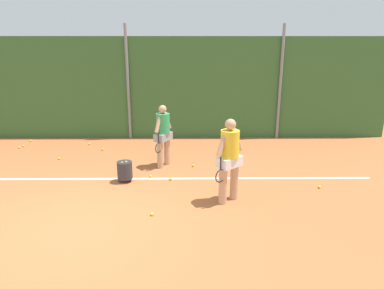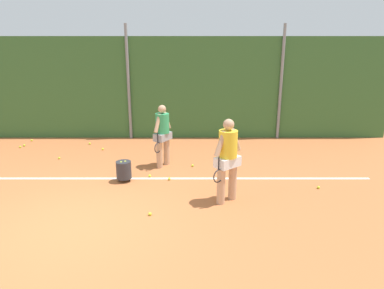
# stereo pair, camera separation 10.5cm
# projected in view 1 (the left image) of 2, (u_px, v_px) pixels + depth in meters

# --- Properties ---
(ground_plane) EXTENTS (27.41, 27.41, 0.00)m
(ground_plane) POSITION_uv_depth(u_px,v_px,m) (101.00, 187.00, 8.01)
(ground_plane) COLOR #B76638
(hedge_fence_backdrop) EXTENTS (17.82, 0.25, 3.43)m
(hedge_fence_backdrop) POSITION_uv_depth(u_px,v_px,m) (129.00, 89.00, 11.79)
(hedge_fence_backdrop) COLOR #386633
(hedge_fence_backdrop) RESTS_ON ground_plane
(fence_post_center) EXTENTS (0.10, 0.10, 3.82)m
(fence_post_center) POSITION_uv_depth(u_px,v_px,m) (128.00, 83.00, 11.57)
(fence_post_center) COLOR gray
(fence_post_center) RESTS_ON ground_plane
(fence_post_right) EXTENTS (0.10, 0.10, 3.82)m
(fence_post_right) POSITION_uv_depth(u_px,v_px,m) (280.00, 83.00, 11.62)
(fence_post_right) COLOR gray
(fence_post_right) RESTS_ON ground_plane
(court_baseline_paint) EXTENTS (13.02, 0.10, 0.01)m
(court_baseline_paint) POSITION_uv_depth(u_px,v_px,m) (106.00, 179.00, 8.46)
(court_baseline_paint) COLOR white
(court_baseline_paint) RESTS_ON ground_plane
(player_foreground_near) EXTENTS (0.61, 0.62, 1.77)m
(player_foreground_near) POSITION_uv_depth(u_px,v_px,m) (229.00, 156.00, 7.00)
(player_foreground_near) COLOR tan
(player_foreground_near) RESTS_ON ground_plane
(player_midcourt) EXTENTS (0.50, 0.71, 1.67)m
(player_midcourt) POSITION_uv_depth(u_px,v_px,m) (163.00, 133.00, 9.09)
(player_midcourt) COLOR tan
(player_midcourt) RESTS_ON ground_plane
(ball_hopper) EXTENTS (0.36, 0.36, 0.51)m
(ball_hopper) POSITION_uv_depth(u_px,v_px,m) (125.00, 170.00, 8.22)
(ball_hopper) COLOR #2D2D33
(ball_hopper) RESTS_ON ground_plane
(tennis_ball_1) EXTENTS (0.07, 0.07, 0.07)m
(tennis_ball_1) POSITION_uv_depth(u_px,v_px,m) (19.00, 147.00, 10.91)
(tennis_ball_1) COLOR #CCDB33
(tennis_ball_1) RESTS_ON ground_plane
(tennis_ball_3) EXTENTS (0.07, 0.07, 0.07)m
(tennis_ball_3) POSITION_uv_depth(u_px,v_px,m) (319.00, 187.00, 7.91)
(tennis_ball_3) COLOR #CCDB33
(tennis_ball_3) RESTS_ON ground_plane
(tennis_ball_4) EXTENTS (0.07, 0.07, 0.07)m
(tennis_ball_4) POSITION_uv_depth(u_px,v_px,m) (103.00, 149.00, 10.71)
(tennis_ball_4) COLOR #CCDB33
(tennis_ball_4) RESTS_ON ground_plane
(tennis_ball_5) EXTENTS (0.07, 0.07, 0.07)m
(tennis_ball_5) POSITION_uv_depth(u_px,v_px,m) (193.00, 166.00, 9.29)
(tennis_ball_5) COLOR #CCDB33
(tennis_ball_5) RESTS_ON ground_plane
(tennis_ball_7) EXTENTS (0.07, 0.07, 0.07)m
(tennis_ball_7) POSITION_uv_depth(u_px,v_px,m) (59.00, 158.00, 9.86)
(tennis_ball_7) COLOR #CCDB33
(tennis_ball_7) RESTS_ON ground_plane
(tennis_ball_8) EXTENTS (0.07, 0.07, 0.07)m
(tennis_ball_8) POSITION_uv_depth(u_px,v_px,m) (89.00, 144.00, 11.29)
(tennis_ball_8) COLOR #CCDB33
(tennis_ball_8) RESTS_ON ground_plane
(tennis_ball_9) EXTENTS (0.07, 0.07, 0.07)m
(tennis_ball_9) POSITION_uv_depth(u_px,v_px,m) (152.00, 214.00, 6.65)
(tennis_ball_9) COLOR #CCDB33
(tennis_ball_9) RESTS_ON ground_plane
(tennis_ball_10) EXTENTS (0.07, 0.07, 0.07)m
(tennis_ball_10) POSITION_uv_depth(u_px,v_px,m) (170.00, 179.00, 8.37)
(tennis_ball_10) COLOR #CCDB33
(tennis_ball_10) RESTS_ON ground_plane
(tennis_ball_11) EXTENTS (0.07, 0.07, 0.07)m
(tennis_ball_11) POSITION_uv_depth(u_px,v_px,m) (31.00, 141.00, 11.66)
(tennis_ball_11) COLOR #CCDB33
(tennis_ball_11) RESTS_ON ground_plane
(tennis_ball_12) EXTENTS (0.07, 0.07, 0.07)m
(tennis_ball_12) POSITION_uv_depth(u_px,v_px,m) (151.00, 176.00, 8.56)
(tennis_ball_12) COLOR #CCDB33
(tennis_ball_12) RESTS_ON ground_plane
(tennis_ball_13) EXTENTS (0.07, 0.07, 0.07)m
(tennis_ball_13) POSITION_uv_depth(u_px,v_px,m) (23.00, 146.00, 11.07)
(tennis_ball_13) COLOR #CCDB33
(tennis_ball_13) RESTS_ON ground_plane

